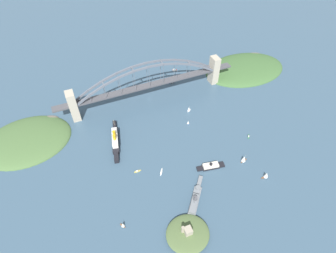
% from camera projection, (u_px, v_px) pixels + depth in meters
% --- Properties ---
extents(ground_plane, '(1400.00, 1400.00, 0.00)m').
position_uv_depth(ground_plane, '(150.00, 99.00, 460.77)').
color(ground_plane, '#385166').
extents(harbor_arch_bridge, '(300.47, 17.48, 67.58)m').
position_uv_depth(harbor_arch_bridge, '(149.00, 85.00, 440.56)').
color(harbor_arch_bridge, '#ADA38E').
rests_on(harbor_arch_bridge, ground).
extents(headland_west_shore, '(157.04, 105.21, 20.23)m').
position_uv_depth(headland_west_shore, '(245.00, 69.00, 522.23)').
color(headland_west_shore, '#3D6033').
rests_on(headland_west_shore, ground).
extents(headland_east_shore, '(124.68, 101.32, 18.31)m').
position_uv_depth(headland_east_shore, '(28.00, 140.00, 396.21)').
color(headland_east_shore, '#476638').
rests_on(headland_east_shore, ground).
extents(ocean_liner, '(22.69, 76.28, 20.79)m').
position_uv_depth(ocean_liner, '(115.00, 139.00, 389.19)').
color(ocean_liner, black).
rests_on(ocean_liner, ground).
extents(naval_cruiser, '(56.22, 67.30, 16.99)m').
position_uv_depth(naval_cruiser, '(194.00, 204.00, 322.34)').
color(naval_cruiser, slate).
rests_on(naval_cruiser, ground).
extents(harbor_ferry_steamer, '(38.34, 14.03, 7.86)m').
position_uv_depth(harbor_ferry_steamer, '(211.00, 166.00, 361.26)').
color(harbor_ferry_steamer, black).
rests_on(harbor_ferry_steamer, ground).
extents(fort_island_mid_harbor, '(47.97, 45.04, 16.04)m').
position_uv_depth(fort_island_mid_harbor, '(188.00, 234.00, 297.17)').
color(fort_island_mid_harbor, '#4C6038').
rests_on(fort_island_mid_harbor, ground).
extents(seaplane_taxiing_near_bridge, '(9.48, 9.55, 5.08)m').
position_uv_depth(seaplane_taxiing_near_bridge, '(172.00, 81.00, 490.66)').
color(seaplane_taxiing_near_bridge, '#B7B7B2').
rests_on(seaplane_taxiing_near_bridge, ground).
extents(seaplane_second_in_formation, '(8.30, 8.95, 4.79)m').
position_uv_depth(seaplane_second_in_formation, '(174.00, 70.00, 515.05)').
color(seaplane_second_in_formation, '#B7B7B2').
rests_on(seaplane_second_in_formation, ground).
extents(small_boat_0, '(6.30, 7.56, 2.31)m').
position_uv_depth(small_boat_0, '(249.00, 136.00, 400.00)').
color(small_boat_0, '#2D6B3D').
rests_on(small_boat_0, ground).
extents(small_boat_1, '(9.95, 5.94, 10.61)m').
position_uv_depth(small_boat_1, '(266.00, 175.00, 348.37)').
color(small_boat_1, brown).
rests_on(small_boat_1, ground).
extents(small_boat_2, '(4.22, 6.66, 7.51)m').
position_uv_depth(small_boat_2, '(188.00, 122.00, 416.53)').
color(small_boat_2, '#234C8C').
rests_on(small_boat_2, ground).
extents(small_boat_3, '(9.05, 2.15, 2.21)m').
position_uv_depth(small_boat_3, '(137.00, 171.00, 357.42)').
color(small_boat_3, gold).
rests_on(small_boat_3, ground).
extents(small_boat_4, '(6.87, 10.06, 2.01)m').
position_uv_depth(small_boat_4, '(161.00, 172.00, 356.90)').
color(small_boat_4, silver).
rests_on(small_boat_4, ground).
extents(small_boat_5, '(5.36, 6.72, 8.26)m').
position_uv_depth(small_boat_5, '(123.00, 225.00, 303.90)').
color(small_boat_5, brown).
rests_on(small_boat_5, ground).
extents(small_boat_6, '(10.60, 7.09, 12.49)m').
position_uv_depth(small_boat_6, '(244.00, 159.00, 365.40)').
color(small_boat_6, brown).
rests_on(small_boat_6, ground).
extents(small_boat_7, '(7.94, 6.39, 9.91)m').
position_uv_depth(small_boat_7, '(189.00, 109.00, 435.78)').
color(small_boat_7, silver).
rests_on(small_boat_7, ground).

